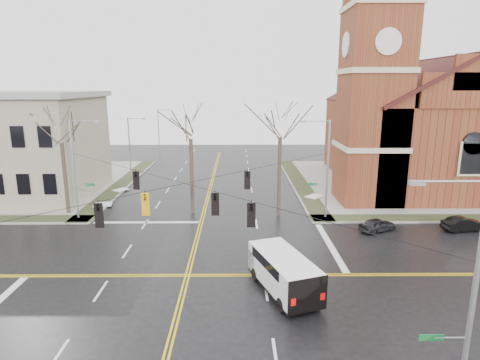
{
  "coord_description": "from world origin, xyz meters",
  "views": [
    {
      "loc": [
        3.25,
        -24.08,
        12.07
      ],
      "look_at": [
        3.49,
        6.0,
        5.0
      ],
      "focal_mm": 30.0,
      "sensor_mm": 36.0,
      "label": 1
    }
  ],
  "objects_px": {
    "signal_pole_se": "(469,296)",
    "streetlight_north_b": "(159,129)",
    "parked_car_a": "(377,225)",
    "tree_ne": "(280,132)",
    "signal_pole_ne": "(326,166)",
    "cargo_van": "(282,269)",
    "tree_nw_far": "(61,138)",
    "tree_nw_near": "(191,134)",
    "signal_pole_nw": "(76,167)",
    "parked_car_b": "(463,224)",
    "church": "(414,117)",
    "streetlight_north_a": "(131,146)"
  },
  "relations": [
    {
      "from": "signal_pole_se",
      "to": "streetlight_north_b",
      "type": "bearing_deg",
      "value": 110.27
    },
    {
      "from": "parked_car_a",
      "to": "tree_ne",
      "type": "relative_size",
      "value": 0.31
    },
    {
      "from": "signal_pole_ne",
      "to": "cargo_van",
      "type": "distance_m",
      "value": 14.91
    },
    {
      "from": "tree_nw_far",
      "to": "streetlight_north_b",
      "type": "bearing_deg",
      "value": 86.08
    },
    {
      "from": "cargo_van",
      "to": "tree_nw_near",
      "type": "relative_size",
      "value": 0.6
    },
    {
      "from": "tree_nw_far",
      "to": "signal_pole_se",
      "type": "bearing_deg",
      "value": -45.23
    },
    {
      "from": "signal_pole_nw",
      "to": "tree_ne",
      "type": "bearing_deg",
      "value": 4.36
    },
    {
      "from": "streetlight_north_b",
      "to": "cargo_van",
      "type": "relative_size",
      "value": 1.25
    },
    {
      "from": "signal_pole_ne",
      "to": "tree_nw_far",
      "type": "bearing_deg",
      "value": 176.33
    },
    {
      "from": "streetlight_north_b",
      "to": "parked_car_b",
      "type": "xyz_separation_m",
      "value": [
        33.24,
        -39.84,
        -3.87
      ]
    },
    {
      "from": "church",
      "to": "cargo_van",
      "type": "height_order",
      "value": "church"
    },
    {
      "from": "signal_pole_nw",
      "to": "signal_pole_se",
      "type": "height_order",
      "value": "same"
    },
    {
      "from": "signal_pole_se",
      "to": "parked_car_b",
      "type": "height_order",
      "value": "signal_pole_se"
    },
    {
      "from": "signal_pole_ne",
      "to": "tree_nw_near",
      "type": "xyz_separation_m",
      "value": [
        -12.4,
        1.95,
        2.75
      ]
    },
    {
      "from": "signal_pole_se",
      "to": "tree_nw_far",
      "type": "height_order",
      "value": "tree_nw_far"
    },
    {
      "from": "signal_pole_nw",
      "to": "parked_car_b",
      "type": "bearing_deg",
      "value": -5.63
    },
    {
      "from": "cargo_van",
      "to": "signal_pole_se",
      "type": "bearing_deg",
      "value": -79.57
    },
    {
      "from": "signal_pole_se",
      "to": "parked_car_a",
      "type": "xyz_separation_m",
      "value": [
        3.87,
        19.58,
        -4.38
      ]
    },
    {
      "from": "signal_pole_nw",
      "to": "tree_nw_far",
      "type": "bearing_deg",
      "value": 137.86
    },
    {
      "from": "church",
      "to": "signal_pole_nw",
      "type": "distance_m",
      "value": 38.61
    },
    {
      "from": "streetlight_north_a",
      "to": "tree_nw_far",
      "type": "xyz_separation_m",
      "value": [
        -2.4,
        -14.94,
        2.89
      ]
    },
    {
      "from": "tree_nw_near",
      "to": "cargo_van",
      "type": "bearing_deg",
      "value": -65.45
    },
    {
      "from": "signal_pole_nw",
      "to": "cargo_van",
      "type": "bearing_deg",
      "value": -37.89
    },
    {
      "from": "streetlight_north_b",
      "to": "parked_car_b",
      "type": "distance_m",
      "value": 52.03
    },
    {
      "from": "church",
      "to": "signal_pole_ne",
      "type": "height_order",
      "value": "church"
    },
    {
      "from": "tree_nw_near",
      "to": "streetlight_north_a",
      "type": "bearing_deg",
      "value": 123.33
    },
    {
      "from": "streetlight_north_a",
      "to": "signal_pole_nw",
      "type": "bearing_deg",
      "value": -92.32
    },
    {
      "from": "signal_pole_se",
      "to": "streetlight_north_b",
      "type": "xyz_separation_m",
      "value": [
        -21.97,
        59.5,
        -0.48
      ]
    },
    {
      "from": "church",
      "to": "signal_pole_se",
      "type": "bearing_deg",
      "value": -110.33
    },
    {
      "from": "signal_pole_nw",
      "to": "tree_nw_far",
      "type": "distance_m",
      "value": 3.35
    },
    {
      "from": "parked_car_a",
      "to": "tree_nw_far",
      "type": "relative_size",
      "value": 0.33
    },
    {
      "from": "church",
      "to": "signal_pole_se",
      "type": "xyz_separation_m",
      "value": [
        -13.44,
        -36.28,
        -3.48
      ]
    },
    {
      "from": "cargo_van",
      "to": "tree_nw_far",
      "type": "distance_m",
      "value": 24.93
    },
    {
      "from": "signal_pole_ne",
      "to": "streetlight_north_a",
      "type": "distance_m",
      "value": 27.48
    },
    {
      "from": "signal_pole_se",
      "to": "tree_ne",
      "type": "relative_size",
      "value": 0.83
    },
    {
      "from": "streetlight_north_b",
      "to": "parked_car_a",
      "type": "xyz_separation_m",
      "value": [
        25.84,
        -39.92,
        -3.9
      ]
    },
    {
      "from": "signal_pole_ne",
      "to": "signal_pole_se",
      "type": "height_order",
      "value": "same"
    },
    {
      "from": "church",
      "to": "cargo_van",
      "type": "xyz_separation_m",
      "value": [
        -18.82,
        -26.71,
        -7.09
      ]
    },
    {
      "from": "tree_ne",
      "to": "parked_car_b",
      "type": "bearing_deg",
      "value": -17.25
    },
    {
      "from": "cargo_van",
      "to": "tree_nw_far",
      "type": "height_order",
      "value": "tree_nw_far"
    },
    {
      "from": "signal_pole_se",
      "to": "church",
      "type": "bearing_deg",
      "value": 69.67
    },
    {
      "from": "signal_pole_ne",
      "to": "parked_car_b",
      "type": "xyz_separation_m",
      "value": [
        11.27,
        -3.34,
        -4.35
      ]
    },
    {
      "from": "streetlight_north_a",
      "to": "tree_nw_far",
      "type": "relative_size",
      "value": 0.79
    },
    {
      "from": "church",
      "to": "tree_nw_near",
      "type": "bearing_deg",
      "value": -156.32
    },
    {
      "from": "parked_car_a",
      "to": "parked_car_b",
      "type": "bearing_deg",
      "value": -114.2
    },
    {
      "from": "parked_car_b",
      "to": "tree_ne",
      "type": "height_order",
      "value": "tree_ne"
    },
    {
      "from": "streetlight_north_a",
      "to": "streetlight_north_b",
      "type": "relative_size",
      "value": 1.0
    },
    {
      "from": "streetlight_north_a",
      "to": "parked_car_a",
      "type": "bearing_deg",
      "value": -37.62
    },
    {
      "from": "streetlight_north_a",
      "to": "tree_ne",
      "type": "xyz_separation_m",
      "value": [
        17.92,
        -15.08,
        3.42
      ]
    },
    {
      "from": "church",
      "to": "streetlight_north_b",
      "type": "bearing_deg",
      "value": 146.75
    }
  ]
}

